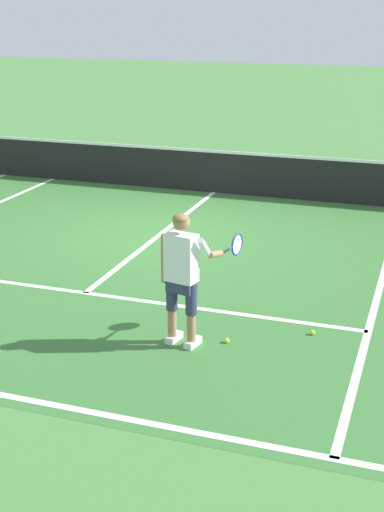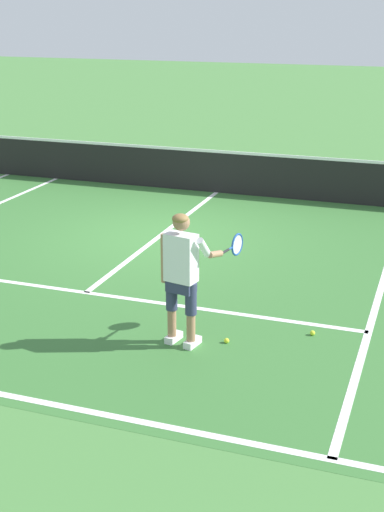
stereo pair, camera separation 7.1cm
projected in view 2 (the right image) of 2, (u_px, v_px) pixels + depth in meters
name	position (u px, v px, depth m)	size (l,w,h in m)	color
ground_plane	(161.00, 235.00, 13.41)	(80.00, 80.00, 0.00)	#477F3D
court_inner_surface	(133.00, 257.00, 12.29)	(10.98, 9.76, 0.00)	#387033
line_service	(86.00, 293.00, 10.76)	(8.23, 0.10, 0.01)	white
line_centre_service	(165.00, 232.00, 13.60)	(0.10, 6.40, 0.01)	white
line_singles_right	(382.00, 286.00, 10.99)	(0.10, 9.36, 0.01)	white
tennis_net	(217.00, 171.00, 16.29)	(11.96, 0.08, 1.07)	#333338
tennis_player	(183.00, 270.00, 8.83)	(0.81, 1.07, 1.71)	white
tennis_ball_near_feet	(227.00, 341.00, 9.16)	(0.07, 0.07, 0.07)	#CCE02D
tennis_ball_by_baseline	(313.00, 333.00, 9.37)	(0.07, 0.07, 0.07)	#CCE02D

